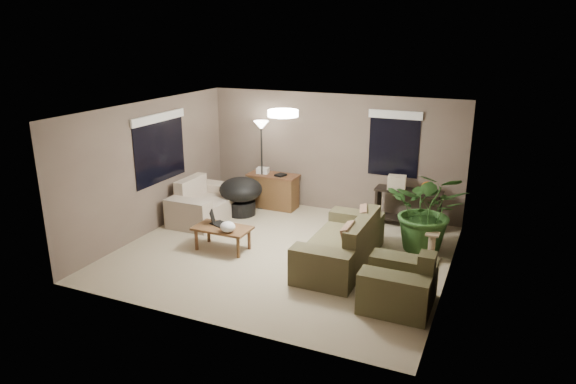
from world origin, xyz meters
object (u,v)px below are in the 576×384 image
at_px(armchair, 399,286).
at_px(loveseat, 204,205).
at_px(cat_scratching_post, 431,249).
at_px(main_sofa, 343,247).
at_px(houseplant, 427,219).
at_px(console_table, 408,205).
at_px(papasan_chair, 241,193).
at_px(desk, 273,191).
at_px(coffee_table, 222,231).
at_px(floor_lamp, 261,136).

bearing_deg(armchair, loveseat, 156.90).
height_order(armchair, cat_scratching_post, armchair).
bearing_deg(main_sofa, loveseat, 164.78).
relative_size(houseplant, cat_scratching_post, 2.98).
bearing_deg(console_table, papasan_chair, -168.01).
height_order(armchair, houseplant, houseplant).
bearing_deg(desk, armchair, -42.33).
xyz_separation_m(console_table, houseplant, (0.53, -1.04, 0.14)).
xyz_separation_m(desk, papasan_chair, (-0.42, -0.69, 0.09)).
distance_m(loveseat, coffee_table, 1.66).
height_order(desk, papasan_chair, papasan_chair).
distance_m(main_sofa, loveseat, 3.38).
distance_m(loveseat, floor_lamp, 1.89).
bearing_deg(cat_scratching_post, coffee_table, -163.82).
distance_m(desk, floor_lamp, 1.24).
distance_m(armchair, cat_scratching_post, 1.70).
distance_m(floor_lamp, cat_scratching_post, 4.29).
bearing_deg(desk, cat_scratching_post, -21.71).
xyz_separation_m(loveseat, desk, (0.98, 1.25, 0.08)).
bearing_deg(papasan_chair, loveseat, -134.91).
height_order(coffee_table, cat_scratching_post, cat_scratching_post).
height_order(coffee_table, papasan_chair, papasan_chair).
xyz_separation_m(armchair, coffee_table, (-3.27, 0.69, 0.06)).
distance_m(armchair, coffee_table, 3.34).
height_order(loveseat, coffee_table, loveseat).
relative_size(main_sofa, desk, 2.00).
bearing_deg(armchair, cat_scratching_post, 83.82).
distance_m(papasan_chair, houseplant, 3.89).
relative_size(desk, cat_scratching_post, 2.20).
relative_size(loveseat, cat_scratching_post, 3.20).
distance_m(papasan_chair, cat_scratching_post, 4.12).
bearing_deg(houseplant, desk, 163.55).
xyz_separation_m(houseplant, cat_scratching_post, (0.16, -0.42, -0.37)).
xyz_separation_m(main_sofa, houseplant, (1.17, 1.11, 0.29)).
xyz_separation_m(floor_lamp, cat_scratching_post, (3.84, -1.34, -1.38)).
distance_m(coffee_table, console_table, 3.70).
height_order(loveseat, console_table, loveseat).
relative_size(floor_lamp, cat_scratching_post, 3.82).
height_order(main_sofa, desk, main_sofa).
bearing_deg(houseplant, coffee_table, -156.60).
distance_m(main_sofa, armchair, 1.52).
bearing_deg(desk, coffee_table, -86.12).
xyz_separation_m(main_sofa, papasan_chair, (-2.71, 1.45, 0.17)).
bearing_deg(armchair, main_sofa, 139.14).
bearing_deg(main_sofa, console_table, 73.50).
height_order(main_sofa, papasan_chair, main_sofa).
relative_size(coffee_table, floor_lamp, 0.52).
bearing_deg(papasan_chair, cat_scratching_post, -10.56).
bearing_deg(papasan_chair, coffee_table, -71.46).
bearing_deg(cat_scratching_post, armchair, -96.18).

